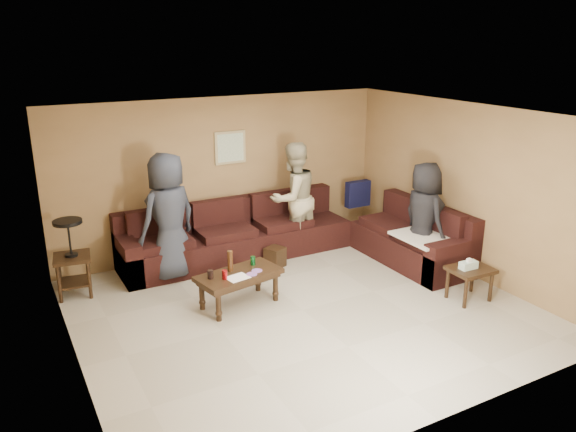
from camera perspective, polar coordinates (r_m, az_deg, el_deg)
The scene contains 10 objects.
room at distance 6.77m, azimuth 1.61°, elevation 3.09°, with size 5.60×5.50×2.50m.
sectional_sofa at distance 8.81m, azimuth 1.13°, elevation -2.46°, with size 4.65×2.90×0.97m.
coffee_table at distance 7.36m, azimuth -5.04°, elevation -6.26°, with size 1.17×0.74×0.74m.
end_table_left at distance 8.09m, azimuth -21.12°, elevation -3.85°, with size 0.53×0.53×1.07m.
side_table_right at distance 7.85m, azimuth 18.00°, elevation -5.46°, with size 0.57×0.47×0.60m.
waste_bin at distance 8.61m, azimuth -1.33°, elevation -4.19°, with size 0.26×0.26×0.31m, color black.
wall_art at distance 8.97m, azimuth -5.89°, elevation 6.93°, with size 0.52×0.04×0.52m.
person_left at distance 8.15m, azimuth -12.02°, elevation -0.10°, with size 0.91×0.59×1.86m, color #292E39.
person_middle at distance 8.99m, azimuth 0.54°, elevation 1.83°, with size 0.88×0.68×1.80m, color tan.
person_right at distance 8.54m, azimuth 13.61°, elevation -0.10°, with size 0.81×0.53×1.65m, color black.
Camera 1 is at (-3.31, -5.64, 3.39)m, focal length 35.00 mm.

